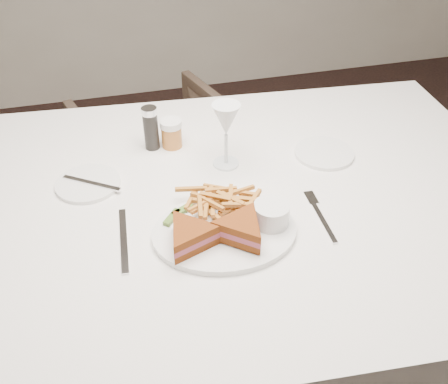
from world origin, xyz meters
The scene contains 3 objects.
table centered at (-0.27, 0.39, 0.38)m, with size 1.54×1.03×0.75m, color white.
chair_far centered at (-0.31, 1.24, 0.30)m, with size 0.59×0.55×0.61m, color #4B3A2E.
table_setting centered at (-0.28, 0.35, 0.79)m, with size 0.79×0.60×0.18m.
Camera 1 is at (-0.50, -0.53, 1.50)m, focal length 40.00 mm.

